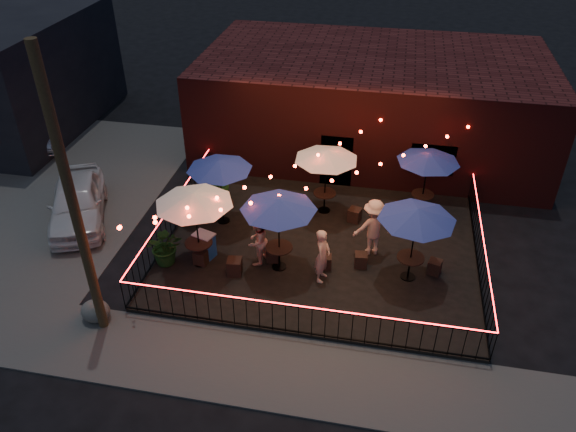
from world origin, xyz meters
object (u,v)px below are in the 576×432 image
at_px(utility_pole, 73,206).
at_px(boulder, 95,311).
at_px(cafe_table_1, 219,166).
at_px(cooler, 205,245).
at_px(cafe_table_3, 326,156).
at_px(cafe_table_0, 194,199).
at_px(cafe_table_5, 429,158).
at_px(cafe_table_4, 417,215).
at_px(cafe_table_2, 279,205).

height_order(utility_pole, boulder, utility_pole).
height_order(cafe_table_1, cooler, cafe_table_1).
bearing_deg(cafe_table_3, boulder, -130.25).
distance_m(cafe_table_0, cafe_table_5, 8.06).
distance_m(cafe_table_4, cafe_table_5, 3.78).
height_order(cafe_table_0, cafe_table_3, cafe_table_0).
bearing_deg(cafe_table_3, cafe_table_1, -158.52).
bearing_deg(cafe_table_2, boulder, -145.97).
relative_size(utility_pole, cafe_table_3, 2.84).
bearing_deg(utility_pole, cafe_table_0, 58.79).
relative_size(cafe_table_3, boulder, 3.27).
distance_m(cafe_table_0, boulder, 4.16).
relative_size(utility_pole, boulder, 9.31).
height_order(cafe_table_2, cafe_table_4, cafe_table_2).
bearing_deg(cafe_table_5, cafe_table_4, -95.68).
distance_m(cafe_table_0, cafe_table_1, 2.39).
height_order(cafe_table_0, boulder, cafe_table_0).
height_order(cafe_table_1, boulder, cafe_table_1).
distance_m(utility_pole, cafe_table_4, 9.14).
relative_size(cafe_table_3, cooler, 3.31).
height_order(cafe_table_4, cafe_table_5, cafe_table_4).
xyz_separation_m(utility_pole, cafe_table_0, (1.83, 3.02, -1.47)).
bearing_deg(cafe_table_1, cafe_table_5, 15.96).
bearing_deg(cooler, cafe_table_0, -76.68).
distance_m(cooler, boulder, 3.88).
distance_m(utility_pole, cafe_table_1, 5.95).
bearing_deg(cafe_table_4, cooler, -178.48).
bearing_deg(cafe_table_1, cafe_table_3, 21.48).
distance_m(utility_pole, boulder, 3.68).
height_order(cafe_table_2, cafe_table_3, cafe_table_2).
relative_size(cafe_table_3, cafe_table_5, 1.12).
bearing_deg(cafe_table_2, cafe_table_1, 139.17).
xyz_separation_m(cafe_table_5, boulder, (-8.94, -7.15, -1.98)).
bearing_deg(cafe_table_4, cafe_table_5, 84.32).
height_order(cafe_table_3, cafe_table_5, cafe_table_3).
distance_m(cafe_table_1, cafe_table_3, 3.62).
bearing_deg(cafe_table_0, cafe_table_3, 47.39).
height_order(utility_pole, cooler, utility_pole).
bearing_deg(cafe_table_5, cafe_table_1, -164.04).
bearing_deg(cafe_table_0, cafe_table_4, 4.92).
relative_size(cafe_table_1, cafe_table_3, 1.01).
distance_m(cafe_table_2, cafe_table_4, 3.97).
bearing_deg(cafe_table_0, cafe_table_2, 6.39).
relative_size(cafe_table_2, cooler, 3.16).
bearing_deg(cafe_table_4, cafe_table_3, 133.85).
distance_m(utility_pole, cooler, 5.17).
bearing_deg(cooler, cafe_table_3, 63.29).
distance_m(utility_pole, cafe_table_0, 3.83).
height_order(cafe_table_1, cafe_table_3, cafe_table_3).
height_order(cafe_table_0, cafe_table_4, cafe_table_0).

